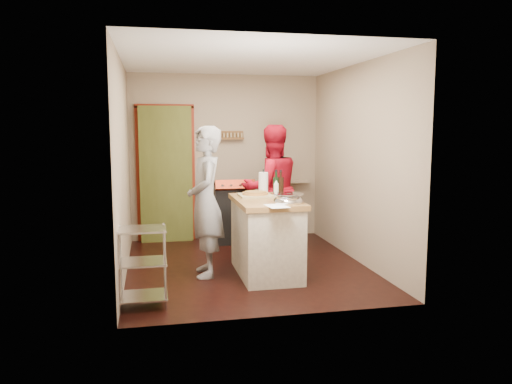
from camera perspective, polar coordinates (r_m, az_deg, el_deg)
floor at (r=6.50m, az=-1.10°, el=-8.46°), size 3.50×3.50×0.00m
back_wall at (r=7.97m, az=-8.05°, el=2.69°), size 3.00×0.44×2.60m
left_wall at (r=6.17m, az=-14.96°, el=2.73°), size 0.04×3.50×2.60m
right_wall at (r=6.71m, az=11.58°, el=3.19°), size 0.04×3.50×2.60m
ceiling at (r=6.31m, az=-1.16°, el=15.00°), size 3.00×3.50×0.02m
stove at (r=7.78m, az=-2.71°, el=-2.43°), size 0.60×0.63×1.00m
wire_shelving at (r=5.12m, az=-12.87°, el=-7.92°), size 0.48×0.40×0.80m
island at (r=6.04m, az=1.20°, el=-4.91°), size 0.72×1.34×1.24m
person_stripe at (r=5.96m, az=-5.79°, el=-1.12°), size 0.44×0.66×1.79m
person_red at (r=7.13m, az=1.79°, el=0.39°), size 0.98×0.82×1.81m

